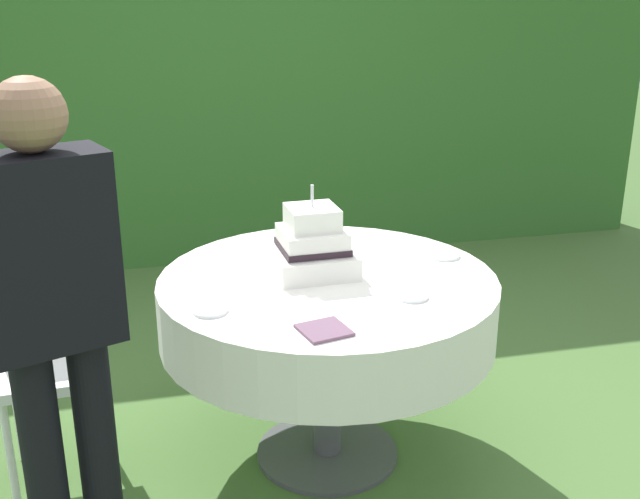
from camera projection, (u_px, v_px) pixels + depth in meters
name	position (u px, v px, depth m)	size (l,w,h in m)	color
ground_plane	(327.00, 453.00, 3.11)	(20.00, 20.00, 0.00)	#476B33
foliage_hedge	(233.00, 89.00, 5.13)	(5.93, 0.47, 2.28)	#336628
cake_table	(328.00, 308.00, 2.90)	(1.28, 1.28, 0.78)	#4C4C51
wedding_cake	(313.00, 246.00, 2.89)	(0.32, 0.33, 0.34)	white
serving_plate_near	(443.00, 255.00, 3.07)	(0.13, 0.13, 0.01)	white
serving_plate_far	(210.00, 310.00, 2.55)	(0.12, 0.12, 0.01)	white
serving_plate_left	(412.00, 296.00, 2.67)	(0.11, 0.11, 0.01)	white
serving_plate_right	(294.00, 237.00, 3.30)	(0.11, 0.11, 0.01)	white
napkin_stack	(324.00, 330.00, 2.41)	(0.15, 0.15, 0.01)	#6B4C60
garden_chair	(50.00, 342.00, 2.87)	(0.42, 0.42, 0.89)	white
standing_person	(54.00, 318.00, 2.14)	(0.41, 0.31, 1.60)	black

